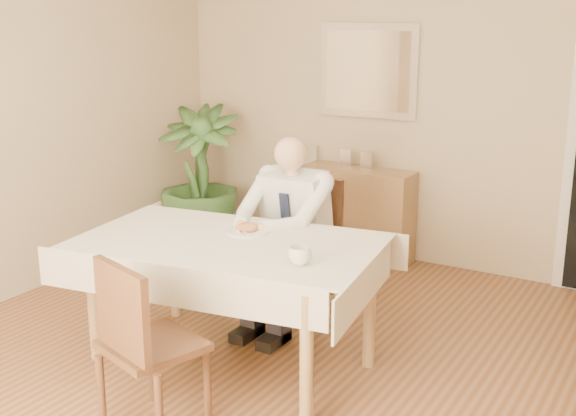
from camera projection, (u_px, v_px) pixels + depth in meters
The scene contains 16 objects.
room at pixel (252, 156), 3.62m from camera, with size 5.00×5.02×2.60m.
mirror at pixel (368, 71), 5.86m from camera, with size 0.86×0.04×0.76m.
dining_table at pixel (229, 254), 4.11m from camera, with size 1.86×1.26×0.75m.
chair_far at pixel (305, 238), 4.88m from camera, with size 0.44×0.44×0.93m.
chair_near at pixel (141, 338), 3.41m from camera, with size 0.53×0.54×0.90m.
seated_man at pixel (283, 225), 4.59m from camera, with size 0.48×0.72×1.24m.
plate at pixel (248, 231), 4.23m from camera, with size 0.26×0.26×0.02m, color white.
food at pixel (248, 228), 4.22m from camera, with size 0.14×0.14×0.06m, color brown.
knife at pixel (248, 232), 4.16m from camera, with size 0.01×0.01×0.13m, color silver.
fork at pixel (236, 230), 4.19m from camera, with size 0.01×0.01×0.13m, color silver.
coffee_mug at pixel (300, 256), 3.68m from camera, with size 0.12×0.12×0.09m, color white.
sideboard at pixel (356, 213), 6.04m from camera, with size 0.95×0.32×0.76m, color olive.
photo_frame_left at pixel (312, 154), 6.22m from camera, with size 0.10×0.02×0.14m, color silver.
photo_frame_center at pixel (346, 157), 6.04m from camera, with size 0.10×0.02×0.14m, color silver.
photo_frame_right at pixel (367, 160), 5.93m from camera, with size 0.10×0.02×0.14m, color silver.
potted_palm at pixel (199, 177), 6.27m from camera, with size 0.70×0.70×1.24m, color #2E5224.
Camera 1 is at (1.98, -2.97, 1.98)m, focal length 45.00 mm.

